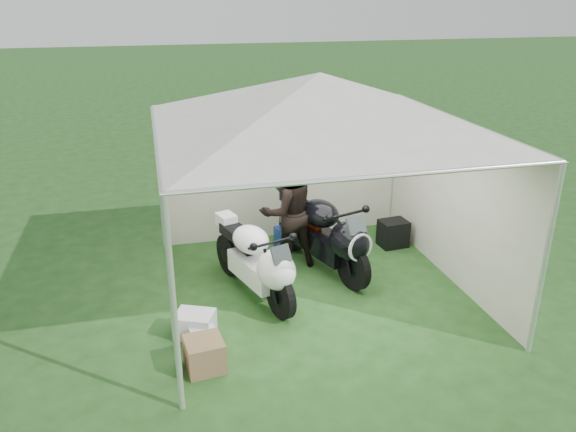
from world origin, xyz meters
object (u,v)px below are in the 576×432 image
object	(u,v)px
canopy_tent	(319,107)
paddock_stand	(290,236)
crate_0	(195,324)
motorcycle_black	(327,233)
person_blue_jacket	(290,196)
motorcycle_white	(257,260)
person_dark_jacket	(287,212)
equipment_box	(393,233)
crate_2	(201,334)
crate_1	(205,354)

from	to	relation	value
canopy_tent	paddock_stand	world-z (taller)	canopy_tent
canopy_tent	crate_0	distance (m)	3.08
motorcycle_black	person_blue_jacket	distance (m)	0.96
canopy_tent	motorcycle_black	distance (m)	2.05
motorcycle_white	person_blue_jacket	distance (m)	1.63
person_blue_jacket	motorcycle_black	bearing A→B (deg)	65.24
motorcycle_white	motorcycle_black	bearing A→B (deg)	6.83
person_dark_jacket	person_blue_jacket	size ratio (longest dim) A/B	0.96
canopy_tent	equipment_box	size ratio (longest dim) A/B	12.85
paddock_stand	person_blue_jacket	distance (m)	0.76
motorcycle_black	equipment_box	bearing A→B (deg)	5.65
canopy_tent	paddock_stand	size ratio (longest dim) A/B	12.09
motorcycle_white	motorcycle_black	distance (m)	1.26
paddock_stand	crate_2	world-z (taller)	paddock_stand
person_blue_jacket	equipment_box	distance (m)	1.84
crate_2	motorcycle_white	bearing A→B (deg)	46.02
equipment_box	crate_2	xyz separation A→B (m)	(-3.34, -2.00, -0.11)
canopy_tent	crate_2	bearing A→B (deg)	-151.46
crate_0	crate_2	world-z (taller)	crate_0
canopy_tent	crate_0	xyz separation A→B (m)	(-1.75, -0.76, -2.42)
motorcycle_white	crate_0	size ratio (longest dim) A/B	4.38
motorcycle_black	crate_1	size ratio (longest dim) A/B	5.29
motorcycle_white	crate_2	size ratio (longest dim) A/B	6.73
motorcycle_white	person_blue_jacket	bearing A→B (deg)	41.61
crate_0	crate_2	bearing A→B (deg)	-69.64
canopy_tent	motorcycle_white	world-z (taller)	canopy_tent
person_dark_jacket	crate_1	distance (m)	2.77
person_dark_jacket	person_blue_jacket	bearing A→B (deg)	-121.15
paddock_stand	crate_1	xyz separation A→B (m)	(-1.71, -2.90, 0.01)
person_blue_jacket	motorcycle_white	bearing A→B (deg)	12.45
crate_1	crate_2	world-z (taller)	crate_1
canopy_tent	crate_2	xyz separation A→B (m)	(-1.69, -0.92, -2.47)
canopy_tent	motorcycle_black	size ratio (longest dim) A/B	2.62
crate_2	paddock_stand	bearing A→B (deg)	54.51
motorcycle_white	person_dark_jacket	distance (m)	1.07
motorcycle_black	person_dark_jacket	size ratio (longest dim) A/B	1.21
crate_0	crate_1	size ratio (longest dim) A/B	1.12
equipment_box	crate_0	world-z (taller)	equipment_box
crate_0	canopy_tent	bearing A→B (deg)	23.53
crate_2	equipment_box	bearing A→B (deg)	30.84
person_dark_jacket	crate_2	distance (m)	2.38
person_blue_jacket	crate_2	distance (m)	2.92
motorcycle_white	crate_1	size ratio (longest dim) A/B	4.89
motorcycle_white	equipment_box	world-z (taller)	motorcycle_white
paddock_stand	crate_1	world-z (taller)	crate_1
crate_1	equipment_box	bearing A→B (deg)	36.88
paddock_stand	canopy_tent	bearing A→B (deg)	-90.27
motorcycle_black	crate_0	xyz separation A→B (m)	(-2.06, -1.26, -0.46)
person_blue_jacket	crate_0	size ratio (longest dim) A/B	4.06
person_dark_jacket	crate_1	size ratio (longest dim) A/B	4.37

